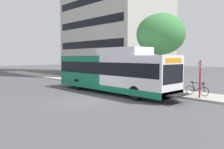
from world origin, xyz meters
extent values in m
plane|color=#4C4C51|center=(0.00, 8.00, 0.00)|extent=(120.00, 120.00, 0.00)
cube|color=#A8A399|center=(7.00, 6.00, 0.07)|extent=(3.00, 56.00, 0.14)
cube|color=white|center=(3.69, -1.50, 1.69)|extent=(2.54, 5.80, 2.73)
cube|color=#14724C|center=(3.69, 4.30, 1.69)|extent=(2.54, 5.80, 2.73)
cube|color=#14724C|center=(3.69, 1.40, 0.54)|extent=(2.57, 11.60, 0.44)
cube|color=black|center=(3.69, 1.40, 2.05)|extent=(2.58, 11.25, 0.96)
cube|color=black|center=(3.69, -4.36, 1.85)|extent=(2.34, 0.10, 1.24)
cube|color=orange|center=(3.69, -4.37, 2.72)|extent=(1.91, 0.08, 0.32)
cube|color=white|center=(3.69, -0.05, 3.35)|extent=(2.16, 4.06, 0.60)
cube|color=black|center=(3.69, -4.75, 0.55)|extent=(1.78, 0.60, 0.10)
cylinder|color=black|center=(2.56, -2.20, 0.50)|extent=(0.30, 1.00, 1.00)
cylinder|color=black|center=(4.82, -2.20, 0.50)|extent=(0.30, 1.00, 1.00)
cylinder|color=black|center=(2.56, 4.59, 0.50)|extent=(0.30, 1.00, 1.00)
cylinder|color=black|center=(4.82, 4.59, 0.50)|extent=(0.30, 1.00, 1.00)
cylinder|color=red|center=(5.93, -5.09, 1.44)|extent=(0.10, 0.10, 2.60)
cube|color=white|center=(5.91, -5.09, 2.44)|extent=(0.04, 0.36, 0.48)
torus|color=black|center=(6.82, -5.02, 0.47)|extent=(0.04, 0.66, 0.66)
torus|color=black|center=(6.82, -3.92, 0.47)|extent=(0.04, 0.66, 0.66)
cylinder|color=black|center=(6.82, -4.67, 0.74)|extent=(0.05, 0.64, 0.64)
cylinder|color=black|center=(6.82, -4.22, 0.74)|extent=(0.05, 0.34, 0.62)
cylinder|color=black|center=(6.82, -4.52, 1.04)|extent=(0.05, 0.90, 0.05)
cylinder|color=black|center=(6.82, -4.14, 0.46)|extent=(0.05, 0.45, 0.08)
cylinder|color=black|center=(6.82, -4.99, 0.81)|extent=(0.05, 0.10, 0.67)
cylinder|color=black|center=(6.82, -4.97, 1.14)|extent=(0.52, 0.03, 0.03)
cube|color=black|center=(6.82, -4.07, 1.08)|extent=(0.12, 0.24, 0.06)
cylinder|color=#4C3823|center=(7.73, -0.60, 1.74)|extent=(0.28, 0.28, 3.21)
ellipsoid|color=#3D8442|center=(7.73, -0.60, 4.93)|extent=(4.22, 4.22, 3.59)
cube|color=black|center=(17.29, 14.87, 1.60)|extent=(11.50, 14.67, 1.10)
cube|color=black|center=(17.29, 14.87, 4.80)|extent=(11.50, 14.67, 1.10)
cube|color=black|center=(17.29, 14.87, 8.01)|extent=(11.50, 14.67, 1.10)
cube|color=black|center=(17.29, 14.87, 11.21)|extent=(11.50, 14.67, 1.10)
camera|label=1|loc=(-8.79, -12.00, 2.92)|focal=35.74mm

